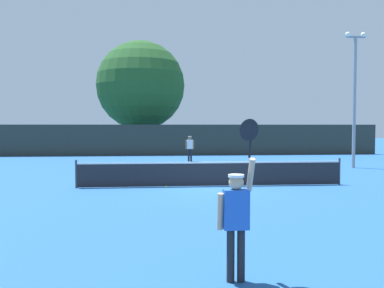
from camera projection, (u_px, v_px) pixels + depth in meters
name	position (u px, v px, depth m)	size (l,w,h in m)	color
ground_plane	(212.00, 186.00, 16.02)	(120.00, 120.00, 0.00)	#235693
tennis_net	(212.00, 173.00, 16.00)	(10.43, 0.08, 1.07)	#232328
perimeter_fence	(183.00, 140.00, 32.82)	(32.23, 0.12, 2.46)	#2D332D
player_serving	(237.00, 211.00, 6.17)	(0.67, 0.39, 2.47)	blue
player_receiving	(190.00, 146.00, 27.19)	(0.57, 0.25, 1.68)	white
tennis_ball	(166.00, 187.00, 15.65)	(0.07, 0.07, 0.07)	#CCE033
light_pole	(355.00, 90.00, 22.95)	(1.18, 0.28, 7.58)	gray
large_tree	(141.00, 85.00, 38.25)	(8.22, 8.22, 10.25)	brown
parked_car_near	(238.00, 141.00, 41.72)	(2.05, 4.27, 1.69)	white
parked_car_mid	(279.00, 141.00, 41.77)	(2.11, 4.29, 1.69)	#B7B7BC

